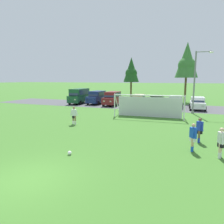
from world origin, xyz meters
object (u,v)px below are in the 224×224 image
at_px(player_winger_left, 199,130).
at_px(parked_car_slot_center_right, 157,101).
at_px(parked_car_slot_far_right, 197,103).
at_px(soccer_goal, 149,105).
at_px(player_striker_near, 193,137).
at_px(parked_car_slot_right, 175,102).
at_px(street_lamp, 196,82).
at_px(player_midfield_center, 221,143).
at_px(parked_car_slot_far_left, 79,96).
at_px(parked_car_slot_left, 97,97).
at_px(soccer_ball, 70,153).
at_px(parked_car_slot_center, 139,100).
at_px(parked_car_slot_center_left, 113,98).
at_px(player_defender_far, 74,115).

height_order(player_winger_left, parked_car_slot_center_right, parked_car_slot_center_right).
relative_size(player_winger_left, parked_car_slot_center_right, 0.38).
bearing_deg(parked_car_slot_far_right, soccer_goal, -122.72).
height_order(player_striker_near, parked_car_slot_center_right, parked_car_slot_center_right).
relative_size(parked_car_slot_right, street_lamp, 0.57).
bearing_deg(parked_car_slot_center_right, player_midfield_center, -72.09).
relative_size(parked_car_slot_far_left, street_lamp, 0.66).
bearing_deg(parked_car_slot_left, parked_car_slot_far_right, -4.10).
distance_m(soccer_ball, street_lamp, 18.87).
bearing_deg(player_striker_near, parked_car_slot_center, 111.89).
xyz_separation_m(parked_car_slot_center, street_lamp, (8.19, -5.45, 2.93)).
relative_size(player_winger_left, street_lamp, 0.22).
distance_m(player_striker_near, parked_car_slot_center_left, 21.58).
bearing_deg(soccer_ball, parked_car_slot_center_left, 104.32).
height_order(soccer_ball, player_midfield_center, player_midfield_center).
bearing_deg(soccer_goal, parked_car_slot_center, 109.50).
xyz_separation_m(player_winger_left, parked_car_slot_center_right, (-5.23, 16.56, 0.05)).
distance_m(player_striker_near, player_winger_left, 2.02).
height_order(soccer_goal, parked_car_slot_center, soccer_goal).
height_order(parked_car_slot_center, street_lamp, street_lamp).
relative_size(player_winger_left, parked_car_slot_left, 0.35).
height_order(player_winger_left, parked_car_slot_center, parked_car_slot_center).
bearing_deg(parked_car_slot_center_left, player_winger_left, -53.00).
xyz_separation_m(soccer_ball, parked_car_slot_center_left, (-5.40, 21.16, 1.00)).
distance_m(soccer_ball, parked_car_slot_far_left, 24.37).
xyz_separation_m(player_defender_far, parked_car_slot_far_left, (-7.71, 14.53, 0.52)).
height_order(parked_car_slot_center_left, parked_car_slot_right, parked_car_slot_center_left).
height_order(player_winger_left, street_lamp, street_lamp).
bearing_deg(parked_car_slot_far_left, player_midfield_center, -44.53).
relative_size(player_defender_far, parked_car_slot_center_right, 0.38).
bearing_deg(parked_car_slot_center, parked_car_slot_left, -174.55).
height_order(player_defender_far, parked_car_slot_left, parked_car_slot_left).
bearing_deg(player_defender_far, soccer_ball, -60.87).
bearing_deg(player_striker_near, parked_car_slot_far_left, 134.26).
bearing_deg(street_lamp, parked_car_slot_far_left, 167.16).
xyz_separation_m(parked_car_slot_far_left, parked_car_slot_center, (9.99, 1.31, -0.47)).
relative_size(parked_car_slot_far_left, parked_car_slot_center, 1.15).
bearing_deg(parked_car_slot_center_left, player_striker_near, -57.04).
xyz_separation_m(player_midfield_center, street_lamp, (-1.08, 14.80, 2.99)).
relative_size(parked_car_slot_left, parked_car_slot_center, 1.10).
relative_size(player_defender_far, parked_car_slot_far_right, 0.39).
height_order(parked_car_slot_left, parked_car_slot_center_left, same).
bearing_deg(player_midfield_center, street_lamp, 94.19).
height_order(soccer_ball, parked_car_slot_right, parked_car_slot_right).
relative_size(player_defender_far, player_winger_left, 1.00).
relative_size(parked_car_slot_far_left, parked_car_slot_center_right, 1.14).
xyz_separation_m(soccer_goal, parked_car_slot_far_right, (5.16, 8.03, -0.42)).
bearing_deg(parked_car_slot_right, player_defender_far, -117.85).
bearing_deg(soccer_ball, parked_car_slot_right, 79.38).
distance_m(parked_car_slot_far_left, parked_car_slot_center_right, 13.09).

